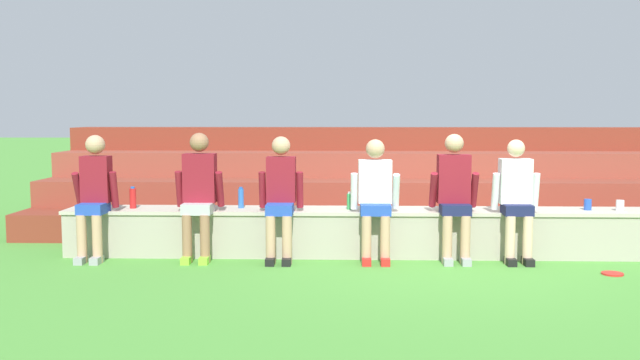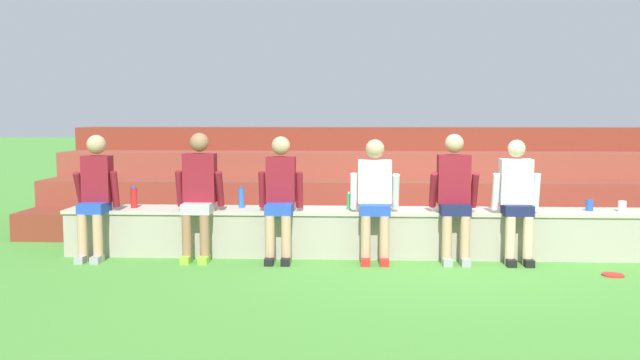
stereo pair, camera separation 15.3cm
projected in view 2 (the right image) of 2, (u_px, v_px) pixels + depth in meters
ground_plane at (446, 261)px, 7.88m from camera, size 80.00×80.00×0.00m
stone_seating_wall at (443, 232)px, 8.14m from camera, size 8.94×0.61×0.55m
brick_bleachers at (423, 188)px, 10.57m from camera, size 11.11×2.97×1.45m
person_far_left at (95, 192)px, 7.95m from camera, size 0.50×0.54×1.43m
person_left_of_center at (199, 191)px, 7.93m from camera, size 0.55×0.52×1.46m
person_center at (280, 194)px, 7.90m from camera, size 0.51×0.61×1.41m
person_right_of_center at (375, 195)px, 7.83m from camera, size 0.56×0.53×1.38m
person_far_right at (454, 192)px, 7.81m from camera, size 0.55×0.52×1.45m
person_rightmost_edge at (517, 197)px, 7.75m from camera, size 0.53×0.48×1.38m
water_bottle_near_left at (241, 198)px, 8.27m from camera, size 0.07×0.07×0.25m
water_bottle_mid_right at (350, 201)px, 8.13m from camera, size 0.06×0.06×0.21m
water_bottle_mid_left at (134, 198)px, 8.27m from camera, size 0.08×0.08×0.26m
plastic_cup_left_end at (589, 205)px, 8.03m from camera, size 0.09×0.09×0.13m
plastic_cup_right_end at (622, 206)px, 7.95m from camera, size 0.09×0.09×0.13m
frisbee at (613, 275)px, 7.16m from camera, size 0.22×0.22×0.02m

